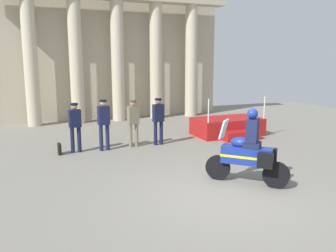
{
  "coord_description": "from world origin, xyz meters",
  "views": [
    {
      "loc": [
        -4.15,
        -6.64,
        3.07
      ],
      "look_at": [
        -0.27,
        2.86,
        1.14
      ],
      "focal_mm": 38.36,
      "sensor_mm": 36.0,
      "label": 1
    }
  ],
  "objects_px": {
    "reviewing_stand": "(228,127)",
    "officer_in_row_3": "(158,118)",
    "officer_in_row_0": "(75,124)",
    "officer_in_row_1": "(104,121)",
    "officer_in_row_2": "(133,120)",
    "briefcase_on_ground": "(60,149)",
    "motorcycle_with_rider": "(250,153)"
  },
  "relations": [
    {
      "from": "reviewing_stand",
      "to": "officer_in_row_3",
      "type": "height_order",
      "value": "officer_in_row_3"
    },
    {
      "from": "officer_in_row_0",
      "to": "officer_in_row_1",
      "type": "relative_size",
      "value": 0.95
    },
    {
      "from": "officer_in_row_2",
      "to": "briefcase_on_ground",
      "type": "distance_m",
      "value": 2.66
    },
    {
      "from": "reviewing_stand",
      "to": "briefcase_on_ground",
      "type": "relative_size",
      "value": 7.45
    },
    {
      "from": "officer_in_row_2",
      "to": "officer_in_row_3",
      "type": "bearing_deg",
      "value": 170.96
    },
    {
      "from": "officer_in_row_3",
      "to": "motorcycle_with_rider",
      "type": "distance_m",
      "value": 4.77
    },
    {
      "from": "officer_in_row_2",
      "to": "briefcase_on_ground",
      "type": "relative_size",
      "value": 4.61
    },
    {
      "from": "motorcycle_with_rider",
      "to": "briefcase_on_ground",
      "type": "relative_size",
      "value": 5.28
    },
    {
      "from": "reviewing_stand",
      "to": "officer_in_row_2",
      "type": "distance_m",
      "value": 4.2
    },
    {
      "from": "officer_in_row_2",
      "to": "officer_in_row_3",
      "type": "xyz_separation_m",
      "value": [
        0.93,
        -0.03,
        0.02
      ]
    },
    {
      "from": "officer_in_row_0",
      "to": "officer_in_row_3",
      "type": "relative_size",
      "value": 0.98
    },
    {
      "from": "officer_in_row_0",
      "to": "officer_in_row_2",
      "type": "distance_m",
      "value": 1.99
    },
    {
      "from": "officer_in_row_0",
      "to": "motorcycle_with_rider",
      "type": "distance_m",
      "value": 5.91
    },
    {
      "from": "officer_in_row_1",
      "to": "motorcycle_with_rider",
      "type": "xyz_separation_m",
      "value": [
        2.59,
        -4.66,
        -0.23
      ]
    },
    {
      "from": "officer_in_row_0",
      "to": "motorcycle_with_rider",
      "type": "bearing_deg",
      "value": 119.53
    },
    {
      "from": "officer_in_row_0",
      "to": "reviewing_stand",
      "type": "bearing_deg",
      "value": 176.96
    },
    {
      "from": "officer_in_row_2",
      "to": "motorcycle_with_rider",
      "type": "bearing_deg",
      "value": 100.77
    },
    {
      "from": "motorcycle_with_rider",
      "to": "officer_in_row_2",
      "type": "bearing_deg",
      "value": -25.3
    },
    {
      "from": "officer_in_row_0",
      "to": "briefcase_on_ground",
      "type": "bearing_deg",
      "value": -1.97
    },
    {
      "from": "reviewing_stand",
      "to": "motorcycle_with_rider",
      "type": "xyz_separation_m",
      "value": [
        -2.59,
        -5.18,
        0.46
      ]
    },
    {
      "from": "reviewing_stand",
      "to": "officer_in_row_3",
      "type": "distance_m",
      "value": 3.3
    },
    {
      "from": "officer_in_row_1",
      "to": "reviewing_stand",
      "type": "bearing_deg",
      "value": 178.61
    },
    {
      "from": "officer_in_row_3",
      "to": "motorcycle_with_rider",
      "type": "relative_size",
      "value": 0.89
    },
    {
      "from": "officer_in_row_2",
      "to": "briefcase_on_ground",
      "type": "bearing_deg",
      "value": -5.64
    },
    {
      "from": "officer_in_row_1",
      "to": "motorcycle_with_rider",
      "type": "bearing_deg",
      "value": 112.0
    },
    {
      "from": "officer_in_row_3",
      "to": "reviewing_stand",
      "type": "bearing_deg",
      "value": -179.1
    },
    {
      "from": "officer_in_row_2",
      "to": "officer_in_row_1",
      "type": "bearing_deg",
      "value": -1.68
    },
    {
      "from": "officer_in_row_3",
      "to": "briefcase_on_ground",
      "type": "xyz_separation_m",
      "value": [
        -3.46,
        -0.03,
        -0.81
      ]
    },
    {
      "from": "officer_in_row_3",
      "to": "officer_in_row_0",
      "type": "bearing_deg",
      "value": -7.4
    },
    {
      "from": "officer_in_row_1",
      "to": "motorcycle_with_rider",
      "type": "distance_m",
      "value": 5.34
    },
    {
      "from": "officer_in_row_1",
      "to": "officer_in_row_3",
      "type": "height_order",
      "value": "officer_in_row_1"
    },
    {
      "from": "reviewing_stand",
      "to": "officer_in_row_3",
      "type": "bearing_deg",
      "value": -171.98
    }
  ]
}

